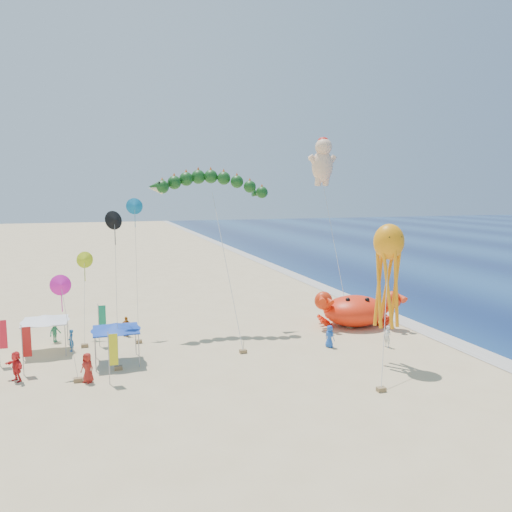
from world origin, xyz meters
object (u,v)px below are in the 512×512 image
Objects in this scene: cherub_kite at (323,161)px; dragon_kite at (210,187)px; canopy_blue at (116,327)px; canopy_white at (45,318)px; crab_inflatable at (355,310)px; octopus_kite at (388,268)px.

dragon_kite is at bearing -167.10° from cherub_kite.
canopy_white is at bearing 140.76° from canopy_blue.
cherub_kite is 5.05× the size of canopy_blue.
canopy_white is at bearing -168.02° from dragon_kite.
crab_inflatable is 14.02m from cherub_kite.
crab_inflatable is 19.94m from canopy_blue.
octopus_kite reaches higher than crab_inflatable.
canopy_blue is (-19.64, -3.24, 1.04)m from crab_inflatable.
dragon_kite reaches higher than canopy_white.
octopus_kite is (-2.69, -8.84, 5.02)m from crab_inflatable.
crab_inflatable is 24.35m from canopy_white.
dragon_kite is 11.72m from cherub_kite.
cherub_kite is at bearing 25.33° from canopy_blue.
crab_inflatable is at bearing 73.07° from octopus_kite.
cherub_kite is at bearing 12.90° from dragon_kite.
crab_inflatable is 2.22× the size of canopy_white.
crab_inflatable is 10.52m from octopus_kite.
canopy_blue is (-7.98, -6.50, -9.22)m from dragon_kite.
cherub_kite is 16.71m from octopus_kite.
dragon_kite reaches higher than octopus_kite.
dragon_kite is 1.37× the size of octopus_kite.
cherub_kite is 27.05m from canopy_white.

